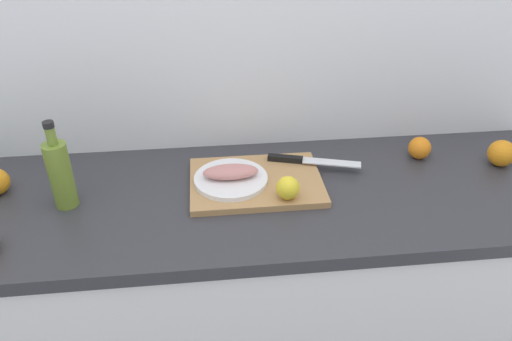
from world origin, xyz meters
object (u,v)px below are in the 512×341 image
lemon_0 (288,188)px  olive_oil_bottle (60,173)px  chef_knife (302,160)px  orange_0 (420,148)px  cutting_board (256,182)px  fish_fillet (231,172)px  white_plate (231,179)px

lemon_0 → olive_oil_bottle: olive_oil_bottle is taller
chef_knife → orange_0: size_ratio=3.98×
cutting_board → fish_fillet: bearing=-177.1°
orange_0 → lemon_0: bearing=-156.1°
fish_fillet → lemon_0: bearing=-33.6°
chef_knife → lemon_0: size_ratio=4.31×
olive_oil_bottle → orange_0: 1.09m
orange_0 → cutting_board: bearing=-169.4°
lemon_0 → olive_oil_bottle: (-0.62, 0.06, 0.05)m
fish_fillet → chef_knife: size_ratio=0.57×
white_plate → chef_knife: 0.24m
chef_knife → cutting_board: bearing=-136.8°
cutting_board → chef_knife: bearing=27.3°
white_plate → lemon_0: 0.18m
chef_knife → olive_oil_bottle: bearing=-154.2°
orange_0 → fish_fillet: bearing=-170.3°
white_plate → olive_oil_bottle: size_ratio=0.84×
olive_oil_bottle → cutting_board: bearing=4.4°
white_plate → fish_fillet: (0.00, 0.00, 0.03)m
cutting_board → white_plate: size_ratio=1.80×
cutting_board → chef_knife: (0.15, 0.08, 0.02)m
white_plate → olive_oil_bottle: olive_oil_bottle is taller
white_plate → fish_fillet: fish_fillet is taller
cutting_board → white_plate: 0.08m
cutting_board → chef_knife: size_ratio=1.36×
cutting_board → fish_fillet: size_ratio=2.39×
lemon_0 → cutting_board: bearing=126.3°
white_plate → chef_knife: (0.23, 0.08, 0.00)m
cutting_board → white_plate: white_plate is taller
fish_fillet → chef_knife: bearing=20.0°
chef_knife → lemon_0: lemon_0 is taller
chef_knife → olive_oil_bottle: size_ratio=1.11×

